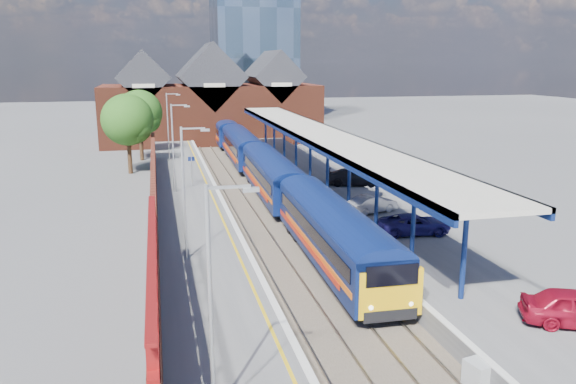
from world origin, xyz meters
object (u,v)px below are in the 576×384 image
object	(u,v)px
parked_car_blue	(414,224)
relay_cabinet	(478,375)
lamp_post_a	(215,290)
lamp_post_d	(169,122)
train	(255,157)
parked_car_dark	(354,177)
parked_car_silver	(372,204)
lamp_post_c	(175,143)
platform_sign	(192,166)
lamp_post_b	(186,185)

from	to	relation	value
parked_car_blue	relay_cabinet	distance (m)	15.05
lamp_post_a	lamp_post_d	distance (m)	46.00
train	parked_car_blue	xyz separation A→B (m)	(5.72, -23.11, -0.52)
parked_car_dark	parked_car_blue	size ratio (longest dim) A/B	1.09
lamp_post_a	parked_car_dark	xyz separation A→B (m)	(14.70, 29.17, -3.31)
parked_car_silver	parked_car_dark	world-z (taller)	parked_car_dark
lamp_post_c	platform_sign	xyz separation A→B (m)	(1.36, 2.00, -2.30)
platform_sign	parked_car_blue	xyz separation A→B (m)	(12.22, -16.70, -1.09)
lamp_post_c	parked_car_blue	size ratio (longest dim) A/B	1.61
lamp_post_b	parked_car_blue	bearing A→B (deg)	5.45
lamp_post_c	lamp_post_d	bearing A→B (deg)	90.00
platform_sign	parked_car_dark	world-z (taller)	platform_sign
lamp_post_c	lamp_post_a	bearing A→B (deg)	-90.00
lamp_post_b	lamp_post_d	size ratio (longest dim) A/B	1.00
train	parked_car_blue	bearing A→B (deg)	-76.09
train	lamp_post_c	xyz separation A→B (m)	(-7.86, -8.41, 2.87)
train	parked_car_silver	size ratio (longest dim) A/B	17.56
lamp_post_b	lamp_post_d	distance (m)	32.00
platform_sign	relay_cabinet	distance (m)	32.09
platform_sign	parked_car_silver	world-z (taller)	platform_sign
parked_car_silver	lamp_post_b	bearing A→B (deg)	97.67
lamp_post_b	parked_car_dark	xyz separation A→B (m)	(14.70, 15.17, -3.31)
lamp_post_c	parked_car_silver	xyz separation A→B (m)	(12.86, -9.56, -3.37)
lamp_post_a	lamp_post_b	bearing A→B (deg)	90.00
lamp_post_a	lamp_post_b	xyz separation A→B (m)	(0.00, 14.00, 0.00)
lamp_post_b	lamp_post_d	bearing A→B (deg)	90.00
parked_car_blue	lamp_post_d	bearing A→B (deg)	30.57
lamp_post_c	parked_car_silver	bearing A→B (deg)	-36.64
lamp_post_a	lamp_post_b	world-z (taller)	same
train	lamp_post_d	bearing A→B (deg)	135.98
train	parked_car_silver	distance (m)	18.66
platform_sign	lamp_post_a	bearing A→B (deg)	-92.44
lamp_post_a	parked_car_blue	size ratio (longest dim) A/B	1.61
train	relay_cabinet	distance (m)	37.51
lamp_post_c	parked_car_blue	bearing A→B (deg)	-47.28
platform_sign	parked_car_dark	bearing A→B (deg)	-11.98
relay_cabinet	parked_car_blue	bearing A→B (deg)	60.63
relay_cabinet	lamp_post_c	bearing A→B (deg)	95.25
train	lamp_post_a	xyz separation A→B (m)	(-7.86, -38.41, 2.87)
platform_sign	lamp_post_b	bearing A→B (deg)	-94.33
lamp_post_a	parked_car_silver	xyz separation A→B (m)	(12.86, 20.44, -3.37)
lamp_post_b	parked_car_silver	bearing A→B (deg)	26.61
lamp_post_d	parked_car_blue	size ratio (longest dim) A/B	1.61
train	parked_car_silver	world-z (taller)	train
lamp_post_b	parked_car_dark	size ratio (longest dim) A/B	1.49
platform_sign	parked_car_silver	bearing A→B (deg)	-45.17
lamp_post_c	parked_car_dark	world-z (taller)	lamp_post_c
lamp_post_b	parked_car_blue	distance (m)	14.06
parked_car_dark	relay_cabinet	distance (m)	28.78
train	parked_car_dark	xyz separation A→B (m)	(6.85, -9.24, -0.44)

